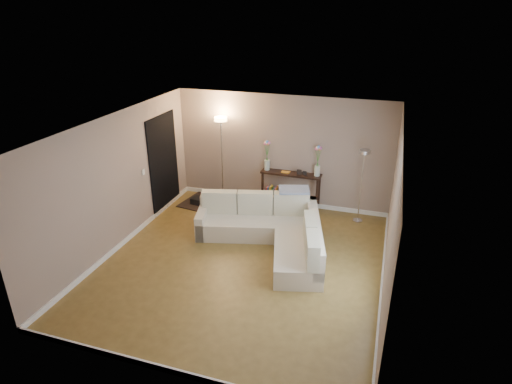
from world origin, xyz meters
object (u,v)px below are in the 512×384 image
(console_table, at_px, (287,187))
(floor_lamp_unlit, at_px, (363,172))
(floor_lamp_lit, at_px, (221,142))
(sectional_sofa, at_px, (272,229))

(console_table, height_order, floor_lamp_unlit, floor_lamp_unlit)
(floor_lamp_unlit, bearing_deg, floor_lamp_lit, 176.81)
(sectional_sofa, bearing_deg, floor_lamp_lit, 135.51)
(floor_lamp_unlit, bearing_deg, console_table, 170.59)
(sectional_sofa, relative_size, floor_lamp_lit, 1.44)
(console_table, height_order, floor_lamp_lit, floor_lamp_lit)
(floor_lamp_lit, distance_m, floor_lamp_unlit, 3.28)
(console_table, relative_size, floor_lamp_lit, 0.68)
(floor_lamp_lit, bearing_deg, sectional_sofa, -44.49)
(sectional_sofa, height_order, floor_lamp_unlit, floor_lamp_unlit)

